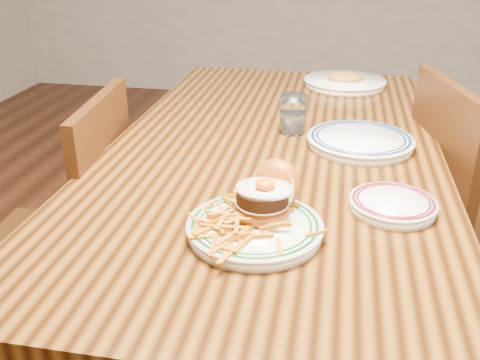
% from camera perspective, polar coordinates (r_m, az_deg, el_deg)
% --- Properties ---
extents(table, '(0.85, 1.60, 0.75)m').
position_cam_1_polar(table, '(1.44, 3.58, 0.50)').
color(table, black).
rests_on(table, floor).
extents(chair_left, '(0.45, 0.45, 0.88)m').
position_cam_1_polar(chair_left, '(1.60, -17.38, -5.72)').
color(chair_left, '#3A1C0C').
rests_on(chair_left, floor).
extents(chair_right, '(0.51, 0.51, 0.91)m').
position_cam_1_polar(chair_right, '(1.67, 23.33, -4.69)').
color(chair_right, '#3A1C0C').
rests_on(chair_right, floor).
extents(main_plate, '(0.25, 0.27, 0.12)m').
position_cam_1_polar(main_plate, '(0.99, 1.98, -3.83)').
color(main_plate, white).
rests_on(main_plate, table).
extents(side_plate, '(0.17, 0.18, 0.03)m').
position_cam_1_polar(side_plate, '(1.11, 16.00, -2.48)').
color(side_plate, white).
rests_on(side_plate, table).
extents(rear_plate, '(0.27, 0.27, 0.03)m').
position_cam_1_polar(rear_plate, '(1.42, 12.71, 4.12)').
color(rear_plate, white).
rests_on(rear_plate, table).
extents(water_glass, '(0.07, 0.07, 0.11)m').
position_cam_1_polar(water_glass, '(1.48, 5.65, 6.79)').
color(water_glass, white).
rests_on(water_glass, table).
extents(far_plate, '(0.29, 0.29, 0.05)m').
position_cam_1_polar(far_plate, '(1.97, 11.12, 10.24)').
color(far_plate, white).
rests_on(far_plate, table).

